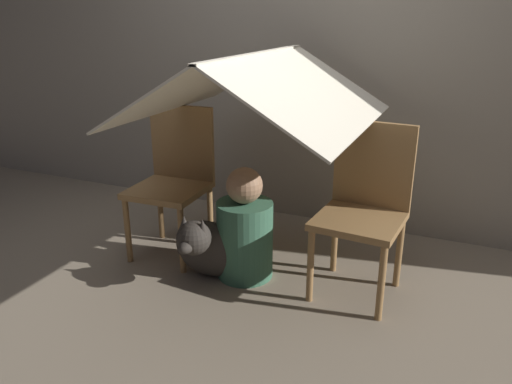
# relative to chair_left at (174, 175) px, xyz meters

# --- Properties ---
(ground_plane) EXTENTS (8.80, 8.80, 0.00)m
(ground_plane) POSITION_rel_chair_left_xyz_m (0.58, -0.31, -0.49)
(ground_plane) COLOR gray
(wall_back) EXTENTS (7.00, 0.05, 2.50)m
(wall_back) POSITION_rel_chair_left_xyz_m (0.58, 0.85, 0.76)
(wall_back) COLOR gray
(wall_back) RESTS_ON ground_plane
(chair_left) EXTENTS (0.44, 0.44, 0.90)m
(chair_left) POSITION_rel_chair_left_xyz_m (0.00, 0.00, 0.00)
(chair_left) COLOR olive
(chair_left) RESTS_ON ground_plane
(chair_right) EXTENTS (0.45, 0.45, 0.90)m
(chair_right) POSITION_rel_chair_left_xyz_m (1.17, -0.00, 0.00)
(chair_right) COLOR olive
(chair_right) RESTS_ON ground_plane
(sheet_canopy) EXTENTS (1.16, 1.25, 0.35)m
(sheet_canopy) POSITION_rel_chair_left_xyz_m (0.58, -0.08, 0.58)
(sheet_canopy) COLOR silver
(person_front) EXTENTS (0.32, 0.32, 0.65)m
(person_front) POSITION_rel_chair_left_xyz_m (0.54, -0.14, -0.22)
(person_front) COLOR #38664C
(person_front) RESTS_ON ground_plane
(dog) EXTENTS (0.43, 0.38, 0.42)m
(dog) POSITION_rel_chair_left_xyz_m (0.36, -0.26, -0.29)
(dog) COLOR #332D28
(dog) RESTS_ON ground_plane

